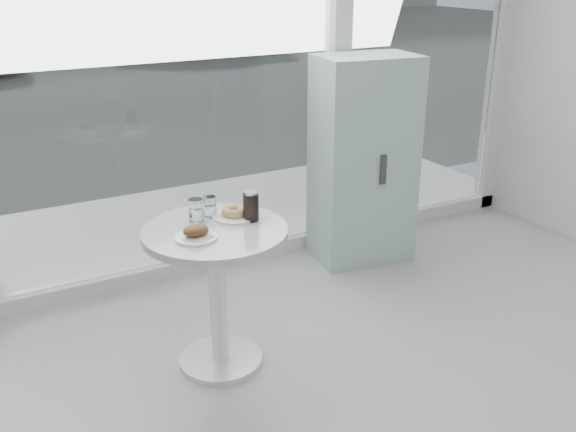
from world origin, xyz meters
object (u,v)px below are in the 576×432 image
water_tumbler_a (196,212)px  water_tumbler_b (210,207)px  plate_donut (234,213)px  car_silver (188,24)px  cola_glass (251,206)px  main_table (217,269)px  plate_fritter (197,233)px  mint_cabinet (363,161)px

water_tumbler_a → water_tumbler_b: (0.09, 0.03, -0.01)m
plate_donut → water_tumbler_a: size_ratio=1.91×
car_silver → cola_glass: (-3.92, -11.53, 0.18)m
water_tumbler_b → cola_glass: size_ratio=0.68×
car_silver → main_table: bearing=172.5°
car_silver → cola_glass: 12.18m
water_tumbler_a → plate_donut: bearing=-12.0°
plate_donut → cola_glass: bearing=-53.3°
car_silver → plate_fritter: size_ratio=19.64×
water_tumbler_b → plate_donut: bearing=-36.1°
plate_fritter → plate_donut: 0.31m
plate_fritter → cola_glass: cola_glass is taller
car_silver → plate_fritter: car_silver is taller
plate_donut → cola_glass: (0.06, -0.08, 0.05)m
car_silver → plate_donut: (-3.98, -11.46, 0.13)m
mint_cabinet → plate_fritter: bearing=-144.0°
plate_donut → water_tumbler_b: water_tumbler_b is taller
main_table → plate_fritter: bearing=-150.6°
main_table → mint_cabinet: 1.61m
plate_fritter → water_tumbler_b: 0.29m
mint_cabinet → water_tumbler_a: (-1.45, -0.63, 0.11)m
water_tumbler_a → water_tumbler_b: size_ratio=1.12×
plate_fritter → water_tumbler_a: bearing=69.5°
mint_cabinet → water_tumbler_b: (-1.37, -0.59, 0.10)m
car_silver → plate_fritter: 12.37m
main_table → cola_glass: (0.21, 0.02, 0.29)m
plate_fritter → cola_glass: (0.32, 0.08, 0.05)m
water_tumbler_a → car_silver: bearing=69.9°
main_table → water_tumbler_a: (-0.04, 0.13, 0.27)m
plate_donut → cola_glass: size_ratio=1.47×
main_table → plate_donut: bearing=32.2°
plate_fritter → main_table: bearing=29.4°
plate_donut → cola_glass: 0.11m
plate_fritter → water_tumbler_b: bearing=55.2°
main_table → plate_fritter: plate_fritter is taller
car_silver → cola_glass: size_ratio=25.96×
water_tumbler_a → cola_glass: 0.28m
cola_glass → plate_fritter: bearing=-165.7°
cola_glass → main_table: bearing=-175.6°
mint_cabinet → plate_donut: bearing=-144.6°
mint_cabinet → water_tumbler_b: 1.49m
plate_donut → water_tumbler_b: size_ratio=2.15×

